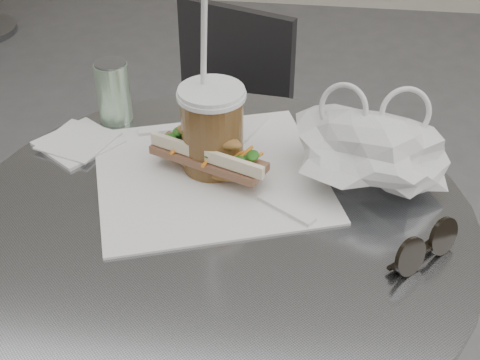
# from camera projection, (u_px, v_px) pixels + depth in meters

# --- Properties ---
(cafe_table) EXTENTS (0.76, 0.76, 0.74)m
(cafe_table) POSITION_uv_depth(u_px,v_px,m) (219.00, 343.00, 1.13)
(cafe_table) COLOR slate
(cafe_table) RESTS_ON ground
(chair_far) EXTENTS (0.42, 0.44, 0.76)m
(chair_far) POSITION_uv_depth(u_px,v_px,m) (208.00, 181.00, 1.73)
(chair_far) COLOR #2B2B2D
(chair_far) RESTS_ON ground
(sandwich_paper) EXTENTS (0.44, 0.43, 0.00)m
(sandwich_paper) POSITION_uv_depth(u_px,v_px,m) (210.00, 174.00, 1.05)
(sandwich_paper) COLOR white
(sandwich_paper) RESTS_ON cafe_table
(banh_mi) EXTENTS (0.24, 0.17, 0.08)m
(banh_mi) POSITION_uv_depth(u_px,v_px,m) (209.00, 154.00, 1.03)
(banh_mi) COLOR #AA7540
(banh_mi) RESTS_ON sandwich_paper
(iced_coffee) EXTENTS (0.11, 0.11, 0.30)m
(iced_coffee) POSITION_uv_depth(u_px,v_px,m) (212.00, 128.00, 1.03)
(iced_coffee) COLOR brown
(iced_coffee) RESTS_ON cafe_table
(sunglasses) EXTENTS (0.10, 0.10, 0.05)m
(sunglasses) POSITION_uv_depth(u_px,v_px,m) (425.00, 248.00, 0.88)
(sunglasses) COLOR black
(sunglasses) RESTS_ON cafe_table
(plastic_bag) EXTENTS (0.24, 0.20, 0.11)m
(plastic_bag) POSITION_uv_depth(u_px,v_px,m) (370.00, 152.00, 1.01)
(plastic_bag) COLOR silver
(plastic_bag) RESTS_ON cafe_table
(napkin_stack) EXTENTS (0.16, 0.16, 0.01)m
(napkin_stack) POSITION_uv_depth(u_px,v_px,m) (78.00, 142.00, 1.12)
(napkin_stack) COLOR white
(napkin_stack) RESTS_ON cafe_table
(drink_can) EXTENTS (0.06, 0.06, 0.11)m
(drink_can) POSITION_uv_depth(u_px,v_px,m) (113.00, 91.00, 1.16)
(drink_can) COLOR #528D57
(drink_can) RESTS_ON cafe_table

